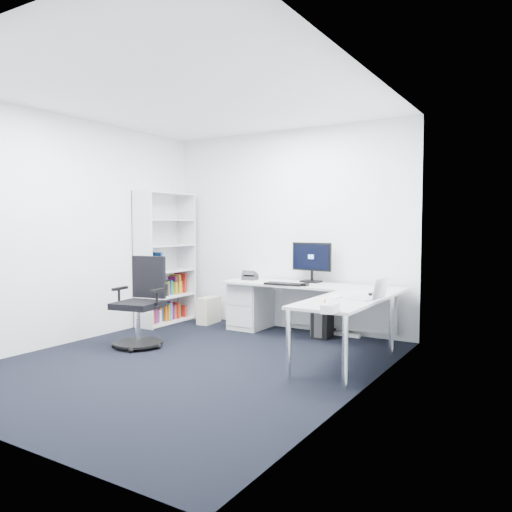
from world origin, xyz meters
The scene contains 21 objects.
ground centered at (0.00, 0.00, 0.00)m, with size 4.20×4.20×0.00m, color black.
ceiling centered at (0.00, 0.00, 2.70)m, with size 4.20×4.20×0.00m, color white.
wall_back centered at (0.00, 2.10, 1.35)m, with size 3.60×0.02×2.70m, color white.
wall_left centered at (-1.80, 0.00, 1.35)m, with size 0.02×4.20×2.70m, color white.
wall_right centered at (1.80, 0.00, 1.35)m, with size 0.02×4.20×2.70m, color white.
l_desk centered at (0.55, 1.40, 0.34)m, with size 2.30×1.29×0.67m, color silver, non-canonical shape.
drawer_pedestal centered at (-0.40, 1.81, 0.34)m, with size 0.44×0.55×0.68m, color silver.
bookshelf centered at (-1.62, 1.45, 0.94)m, with size 0.37×0.94×1.88m, color silver, non-canonical shape.
task_chair centered at (-0.94, 0.21, 0.52)m, with size 0.59×0.59×1.05m, color black, non-canonical shape.
black_pc_tower centered at (0.67, 1.87, 0.23)m, with size 0.21×0.46×0.45m, color black.
beige_pc_tower centered at (-1.09, 1.77, 0.19)m, with size 0.18×0.40×0.38m, color beige.
power_strip centered at (0.91, 2.00, 0.02)m, with size 0.38×0.06×0.04m, color white.
monitor centered at (0.46, 1.92, 0.94)m, with size 0.56×0.18×0.53m, color black, non-canonical shape.
black_keyboard centered at (0.30, 1.48, 0.68)m, with size 0.50×0.18×0.02m, color black.
mouse centered at (0.57, 1.51, 0.69)m, with size 0.07×0.11×0.04m, color black.
desk_phone centered at (-0.36, 1.73, 0.73)m, with size 0.18×0.18×0.13m, color #2C2B2E, non-canonical shape.
laptop centered at (1.52, 0.85, 0.79)m, with size 0.33×0.32×0.23m, color silver, non-canonical shape.
white_keyboard centered at (1.25, 0.67, 0.68)m, with size 0.12×0.40×0.01m, color white.
headphones centered at (1.54, 1.19, 0.70)m, with size 0.12×0.19×0.05m, color black, non-canonical shape.
orange_fruit centered at (1.40, 0.27, 0.71)m, with size 0.07×0.07×0.07m, color orange.
tissue_box centered at (1.56, -0.04, 0.71)m, with size 0.11×0.21×0.07m, color white.
Camera 1 is at (3.21, -3.95, 1.41)m, focal length 35.00 mm.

